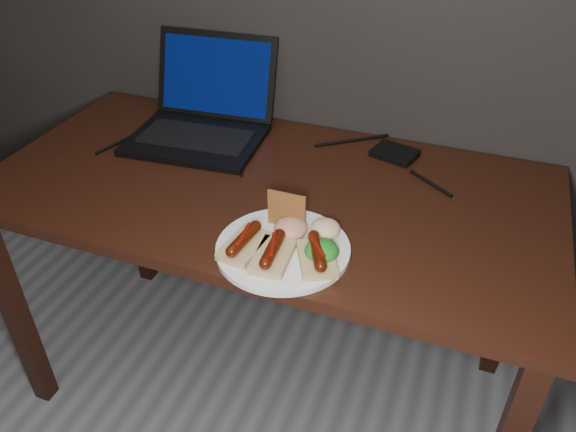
{
  "coord_description": "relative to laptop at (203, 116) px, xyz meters",
  "views": [
    {
      "loc": [
        0.46,
        0.3,
        1.49
      ],
      "look_at": [
        0.13,
        1.18,
        0.82
      ],
      "focal_mm": 35.0,
      "sensor_mm": 36.0,
      "label": 1
    }
  ],
  "objects": [
    {
      "name": "salsa_mound",
      "position": [
        0.4,
        -0.38,
        -0.02
      ],
      "size": [
        0.07,
        0.07,
        0.04
      ],
      "primitive_type": "ellipsoid",
      "color": "#A72C10",
      "rests_on": "plate"
    },
    {
      "name": "coleslaw_mound",
      "position": [
        0.47,
        -0.35,
        -0.02
      ],
      "size": [
        0.06,
        0.06,
        0.04
      ],
      "primitive_type": "ellipsoid",
      "color": "beige",
      "rests_on": "plate"
    },
    {
      "name": "laptop",
      "position": [
        0.0,
        0.0,
        0.0
      ],
      "size": [
        0.38,
        0.38,
        0.25
      ],
      "color": "black",
      "rests_on": "desk"
    },
    {
      "name": "bread_sausage_right",
      "position": [
        0.48,
        -0.45,
        -0.02
      ],
      "size": [
        0.11,
        0.13,
        0.04
      ],
      "color": "#DEC782",
      "rests_on": "plate"
    },
    {
      "name": "bread_sausage_center",
      "position": [
        0.4,
        -0.47,
        -0.02
      ],
      "size": [
        0.08,
        0.12,
        0.04
      ],
      "color": "#DEC782",
      "rests_on": "plate"
    },
    {
      "name": "crispbread",
      "position": [
        0.38,
        -0.35,
        0.0
      ],
      "size": [
        0.09,
        0.01,
        0.08
      ],
      "primitive_type": "cube",
      "color": "#A7652E",
      "rests_on": "plate"
    },
    {
      "name": "desk_cables",
      "position": [
        0.24,
        -0.04,
        -0.05
      ],
      "size": [
        0.93,
        0.38,
        0.01
      ],
      "color": "black",
      "rests_on": "desk"
    },
    {
      "name": "plate",
      "position": [
        0.4,
        -0.42,
        -0.05
      ],
      "size": [
        0.33,
        0.33,
        0.01
      ],
      "primitive_type": "cylinder",
      "rotation": [
        0.0,
        0.0,
        -0.18
      ],
      "color": "white",
      "rests_on": "desk"
    },
    {
      "name": "desk",
      "position": [
        0.27,
        -0.19,
        -0.14
      ],
      "size": [
        1.4,
        0.7,
        0.75
      ],
      "color": "black",
      "rests_on": "ground"
    },
    {
      "name": "hard_drive",
      "position": [
        0.54,
        0.06,
        -0.04
      ],
      "size": [
        0.13,
        0.11,
        0.02
      ],
      "primitive_type": "cube",
      "rotation": [
        0.0,
        0.0,
        -0.27
      ],
      "color": "black",
      "rests_on": "desk"
    },
    {
      "name": "bread_sausage_left",
      "position": [
        0.33,
        -0.46,
        -0.02
      ],
      "size": [
        0.08,
        0.12,
        0.04
      ],
      "color": "#DEC782",
      "rests_on": "plate"
    },
    {
      "name": "salad_greens",
      "position": [
        0.49,
        -0.43,
        -0.02
      ],
      "size": [
        0.07,
        0.07,
        0.04
      ],
      "primitive_type": "ellipsoid",
      "color": "#145010",
      "rests_on": "plate"
    }
  ]
}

